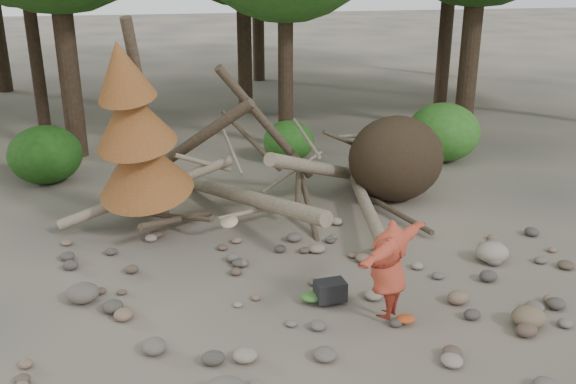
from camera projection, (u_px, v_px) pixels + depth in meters
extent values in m
plane|color=#514C44|center=(336.00, 300.00, 10.57)|extent=(120.00, 120.00, 0.00)
ellipsoid|color=#332619|center=(396.00, 159.00, 14.68)|extent=(2.20, 1.87, 1.98)
cylinder|color=gray|center=(244.00, 196.00, 13.60)|extent=(2.61, 5.11, 1.08)
cylinder|color=gray|center=(321.00, 169.00, 14.28)|extent=(3.18, 3.71, 1.90)
cylinder|color=brown|center=(183.00, 150.00, 13.92)|extent=(3.08, 1.91, 2.49)
cylinder|color=gray|center=(364.00, 200.00, 13.97)|extent=(1.13, 4.98, 0.43)
cylinder|color=brown|center=(267.00, 125.00, 14.32)|extent=(2.39, 1.03, 2.89)
cylinder|color=gray|center=(148.00, 192.00, 13.45)|extent=(3.71, 0.86, 1.20)
cylinder|color=#4C3F30|center=(174.00, 216.00, 13.22)|extent=(1.52, 1.70, 0.49)
cylinder|color=gray|center=(293.00, 172.00, 14.39)|extent=(1.57, 0.85, 0.69)
cylinder|color=#4C3F30|center=(355.00, 145.00, 15.01)|extent=(1.92, 1.25, 1.10)
cylinder|color=gray|center=(231.00, 148.00, 13.70)|extent=(0.37, 1.42, 0.85)
cylinder|color=#4C3F30|center=(394.00, 211.00, 13.88)|extent=(0.79, 2.54, 0.12)
cylinder|color=gray|center=(258.00, 210.00, 13.12)|extent=(1.78, 1.11, 0.29)
cylinder|color=#4C3F30|center=(147.00, 124.00, 12.77)|extent=(0.67, 1.13, 4.35)
cone|color=brown|center=(142.00, 162.00, 12.70)|extent=(2.06, 2.13, 1.86)
cone|color=brown|center=(132.00, 116.00, 12.14)|extent=(1.71, 1.78, 1.65)
cone|color=brown|center=(122.00, 70.00, 11.65)|extent=(1.23, 1.30, 1.41)
cylinder|color=#38281C|center=(285.00, 24.00, 18.01)|extent=(0.44, 0.44, 7.14)
cylinder|color=#38281C|center=(29.00, 9.00, 20.49)|extent=(0.42, 0.42, 7.56)
ellipsoid|color=#1F4F15|center=(45.00, 155.00, 15.92)|extent=(1.80, 1.80, 1.44)
ellipsoid|color=#2A641D|center=(288.00, 141.00, 17.71)|extent=(1.40, 1.40, 1.12)
ellipsoid|color=#347725|center=(443.00, 132.00, 17.68)|extent=(2.00, 2.00, 1.60)
imported|color=#AD3B27|center=(388.00, 269.00, 9.69)|extent=(1.83, 1.73, 1.61)
cylinder|color=tan|center=(229.00, 222.00, 9.39)|extent=(0.31, 0.32, 0.15)
cube|color=black|center=(330.00, 294.00, 10.43)|extent=(0.52, 0.37, 0.33)
ellipsoid|color=#386C2B|center=(312.00, 299.00, 10.45)|extent=(0.38, 0.31, 0.14)
ellipsoid|color=#A7421C|center=(405.00, 322.00, 9.84)|extent=(0.30, 0.24, 0.11)
ellipsoid|color=brown|center=(529.00, 317.00, 9.77)|extent=(0.53, 0.47, 0.32)
ellipsoid|color=gray|center=(492.00, 252.00, 11.87)|extent=(0.61, 0.55, 0.37)
ellipsoid|color=#5A524B|center=(83.00, 293.00, 10.46)|extent=(0.54, 0.48, 0.32)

